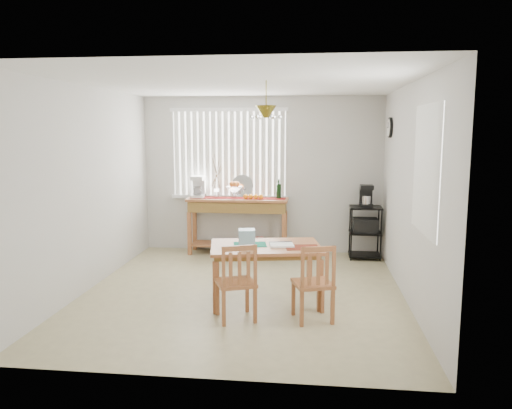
# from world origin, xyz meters

# --- Properties ---
(ground) EXTENTS (4.00, 4.50, 0.01)m
(ground) POSITION_xyz_m (0.00, 0.00, -0.01)
(ground) COLOR tan
(room_shell) EXTENTS (4.20, 4.70, 2.70)m
(room_shell) POSITION_xyz_m (0.00, 0.02, 1.69)
(room_shell) COLOR beige
(room_shell) RESTS_ON ground
(sideboard) EXTENTS (1.66, 0.47, 0.93)m
(sideboard) POSITION_xyz_m (-0.36, 2.00, 0.70)
(sideboard) COLOR #A76338
(sideboard) RESTS_ON ground
(sideboard_items) EXTENTS (1.58, 0.40, 0.71)m
(sideboard_items) POSITION_xyz_m (-0.62, 2.01, 1.08)
(sideboard_items) COLOR maroon
(sideboard_items) RESTS_ON sideboard
(wire_cart) EXTENTS (0.50, 0.40, 0.84)m
(wire_cart) POSITION_xyz_m (1.70, 1.91, 0.51)
(wire_cart) COLOR black
(wire_cart) RESTS_ON ground
(cart_items) EXTENTS (0.20, 0.24, 0.35)m
(cart_items) POSITION_xyz_m (1.70, 1.92, 1.00)
(cart_items) COLOR black
(cart_items) RESTS_ON wire_cart
(dining_table) EXTENTS (1.42, 1.04, 0.69)m
(dining_table) POSITION_xyz_m (0.31, -0.31, 0.61)
(dining_table) COLOR #A76338
(dining_table) RESTS_ON ground
(table_items) EXTENTS (1.05, 0.47, 0.22)m
(table_items) POSITION_xyz_m (0.21, -0.44, 0.77)
(table_items) COLOR #147657
(table_items) RESTS_ON dining_table
(chair_left) EXTENTS (0.52, 0.52, 0.86)m
(chair_left) POSITION_xyz_m (0.06, -0.94, 0.42)
(chair_left) COLOR #A76338
(chair_left) RESTS_ON ground
(chair_right) EXTENTS (0.49, 0.49, 0.86)m
(chair_right) POSITION_xyz_m (0.89, -0.87, 0.42)
(chair_right) COLOR #A76338
(chair_right) RESTS_ON ground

